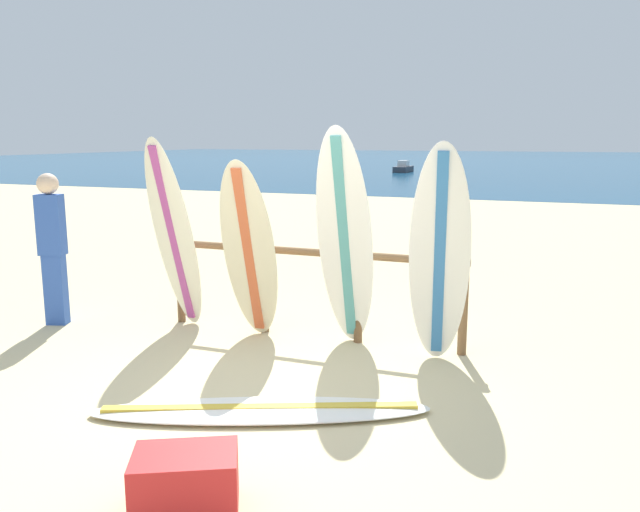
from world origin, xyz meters
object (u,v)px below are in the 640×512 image
surfboard_leaning_center_left (345,241)px  surfboard_leaning_center (440,256)px  surfboard_leaning_far_left (174,236)px  surfboard_rack (310,275)px  surfboard_leaning_left (249,252)px  cooler_box (186,482)px  surfboard_lying_on_sand (261,410)px  beachgoer_standing (52,242)px  small_boat_offshore (403,168)px

surfboard_leaning_center_left → surfboard_leaning_center: surfboard_leaning_center_left is taller
surfboard_leaning_far_left → surfboard_rack: bearing=13.0°
surfboard_leaning_left → cooler_box: 3.19m
surfboard_leaning_center_left → surfboard_leaning_center: 0.97m
cooler_box → surfboard_leaning_far_left: bearing=96.8°
surfboard_leaning_left → surfboard_lying_on_sand: size_ratio=0.73×
surfboard_leaning_left → surfboard_lying_on_sand: surfboard_leaning_left is taller
surfboard_leaning_far_left → surfboard_leaning_center_left: size_ratio=0.95×
surfboard_lying_on_sand → cooler_box: size_ratio=4.46×
surfboard_rack → surfboard_leaning_left: (-0.51, -0.42, 0.28)m
surfboard_leaning_left → beachgoer_standing: bearing=-176.0°
surfboard_leaning_far_left → cooler_box: 3.71m
surfboard_leaning_far_left → surfboard_leaning_center: 2.92m
surfboard_rack → cooler_box: 3.41m
surfboard_leaning_left → surfboard_leaning_center: (1.96, 0.01, 0.09)m
surfboard_rack → surfboard_lying_on_sand: bearing=-79.4°
surfboard_lying_on_sand → surfboard_leaning_center_left: bearing=86.1°
surfboard_leaning_far_left → surfboard_leaning_left: (0.96, -0.08, -0.11)m
small_boat_offshore → surfboard_leaning_far_left: bearing=-80.8°
surfboard_leaning_center → surfboard_rack: bearing=164.3°
surfboard_leaning_center_left → cooler_box: (0.06, -3.04, -0.95)m
surfboard_leaning_left → surfboard_leaning_center_left: surfboard_leaning_center_left is taller
surfboard_rack → cooler_box: (0.55, -3.33, -0.51)m
surfboard_rack → surfboard_leaning_center: (1.45, -0.41, 0.37)m
surfboard_leaning_far_left → cooler_box: surfboard_leaning_far_left is taller
surfboard_leaning_left → small_boat_offshore: size_ratio=0.91×
surfboard_rack → small_boat_offshore: surfboard_rack is taller
surfboard_leaning_center → surfboard_lying_on_sand: (-1.08, -1.59, -1.03)m
surfboard_rack → small_boat_offshore: size_ratio=1.58×
surfboard_leaning_far_left → small_boat_offshore: size_ratio=1.01×
surfboard_rack → surfboard_leaning_left: size_ratio=1.73×
beachgoer_standing → small_boat_offshore: size_ratio=0.82×
surfboard_leaning_left → surfboard_leaning_center_left: bearing=7.5°
small_boat_offshore → surfboard_lying_on_sand: bearing=-78.3°
surfboard_leaning_left → surfboard_leaning_center: 1.96m
surfboard_leaning_far_left → surfboard_leaning_left: size_ratio=1.11×
surfboard_lying_on_sand → surfboard_leaning_far_left: bearing=138.0°
surfboard_leaning_center → surfboard_leaning_center_left: bearing=173.0°
cooler_box → surfboard_lying_on_sand: bearing=70.3°
surfboard_leaning_left → surfboard_leaning_center: bearing=0.3°
surfboard_leaning_center → surfboard_leaning_far_left: bearing=178.6°
surfboard_rack → small_boat_offshore: 33.81m
surfboard_rack → surfboard_leaning_far_left: 1.55m
surfboard_leaning_left → beachgoer_standing: size_ratio=1.11×
surfboard_leaning_center_left → small_boat_offshore: bearing=102.5°
surfboard_leaning_center_left → beachgoer_standing: size_ratio=1.30×
surfboard_leaning_center_left → beachgoer_standing: 3.44m
surfboard_leaning_far_left → surfboard_leaning_center_left: (1.95, 0.05, 0.05)m
surfboard_rack → surfboard_leaning_left: bearing=-140.3°
surfboard_leaning_center_left → cooler_box: size_ratio=3.77×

